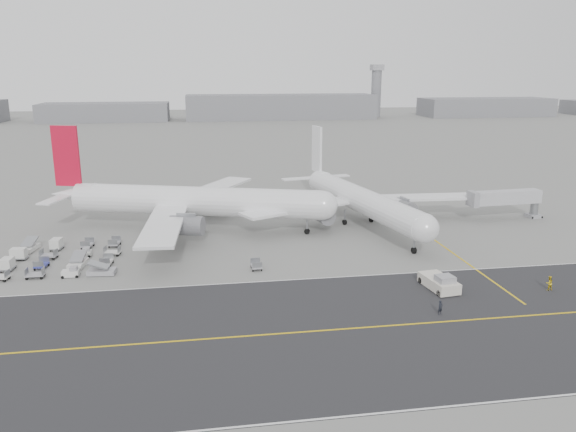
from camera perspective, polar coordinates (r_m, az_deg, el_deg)
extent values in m
plane|color=gray|center=(78.86, -2.11, -6.07)|extent=(700.00, 700.00, 0.00)
cube|color=#2C2C2E|center=(63.39, 4.52, -11.47)|extent=(220.00, 32.00, 0.02)
cube|color=gold|center=(63.38, 4.52, -11.45)|extent=(220.00, 0.30, 0.01)
cube|color=silver|center=(77.55, 1.78, -6.41)|extent=(220.00, 0.25, 0.01)
cube|color=silver|center=(50.20, 8.97, -19.20)|extent=(220.00, 0.25, 0.01)
cube|color=gold|center=(91.68, 16.48, -3.68)|extent=(0.30, 40.00, 0.01)
cylinder|color=gray|center=(355.61, 8.94, 12.18)|extent=(6.00, 6.00, 28.00)
cube|color=#9F9EA4|center=(355.35, 9.04, 14.68)|extent=(7.00, 7.00, 3.50)
cylinder|color=white|center=(101.04, -9.23, 1.51)|extent=(44.45, 18.42, 5.16)
sphere|color=white|center=(96.73, 3.59, 1.09)|extent=(5.05, 5.05, 5.05)
cone|color=white|center=(110.33, -21.01, 2.03)|extent=(9.76, 7.06, 4.64)
cube|color=red|center=(109.39, -21.60, 5.68)|extent=(4.86, 1.96, 10.97)
cube|color=white|center=(106.90, -22.57, 1.57)|extent=(4.82, 8.59, 0.25)
cube|color=white|center=(114.56, -20.29, 2.60)|extent=(4.82, 8.59, 0.25)
cube|color=white|center=(89.13, -12.48, -0.83)|extent=(6.97, 24.97, 0.45)
cube|color=white|center=(114.17, -7.71, 2.74)|extent=(17.56, 23.92, 0.45)
cylinder|color=slate|center=(92.59, -10.25, -0.97)|extent=(6.19, 4.70, 3.20)
cylinder|color=slate|center=(109.86, -7.20, 1.61)|extent=(6.19, 4.70, 3.20)
cylinder|color=black|center=(98.21, 1.95, -1.57)|extent=(1.08, 0.77, 0.97)
cylinder|color=black|center=(99.90, -10.55, -1.54)|extent=(1.08, 0.77, 0.97)
cylinder|color=black|center=(105.54, -9.48, -0.62)|extent=(1.08, 0.77, 0.97)
cylinder|color=gray|center=(97.84, 1.95, -0.81)|extent=(0.36, 0.36, 2.71)
cylinder|color=white|center=(103.57, 7.57, 1.57)|extent=(12.25, 40.21, 4.59)
sphere|color=white|center=(86.92, 13.69, -1.25)|extent=(4.50, 4.50, 4.50)
cone|color=white|center=(122.06, 3.00, 3.82)|extent=(5.57, 8.47, 4.13)
cube|color=white|center=(121.49, 2.95, 6.81)|extent=(1.34, 4.41, 9.77)
cube|color=white|center=(121.21, 1.11, 3.82)|extent=(7.62, 3.57, 0.25)
cube|color=white|center=(124.32, 4.58, 4.04)|extent=(7.62, 3.57, 0.25)
cube|color=white|center=(99.64, 1.12, 0.84)|extent=(21.98, 13.77, 0.45)
cube|color=white|center=(110.55, 12.89, 1.85)|extent=(22.21, 5.98, 0.45)
cylinder|color=slate|center=(99.59, 3.56, 0.12)|extent=(3.74, 5.35, 2.85)
cylinder|color=slate|center=(107.20, 11.72, 0.89)|extent=(3.74, 5.35, 2.85)
cylinder|color=black|center=(90.06, 12.67, -3.43)|extent=(0.68, 1.07, 1.00)
cylinder|color=black|center=(104.64, 5.78, -0.62)|extent=(0.68, 1.07, 1.00)
cylinder|color=black|center=(107.10, 8.44, -0.35)|extent=(0.68, 1.07, 1.00)
cylinder|color=gray|center=(89.70, 12.71, -2.70)|extent=(0.36, 0.36, 2.41)
cube|color=beige|center=(76.55, 15.08, -6.57)|extent=(3.69, 6.39, 1.37)
cube|color=#9F9EA4|center=(75.11, 15.67, -6.19)|extent=(2.39, 2.22, 0.88)
cylinder|color=gray|center=(79.63, 13.68, -5.91)|extent=(0.48, 2.54, 0.16)
cylinder|color=black|center=(74.20, 15.15, -7.59)|extent=(0.50, 0.92, 0.88)
cylinder|color=black|center=(75.51, 16.81, -7.32)|extent=(0.50, 0.92, 0.88)
cylinder|color=black|center=(77.94, 13.36, -6.38)|extent=(0.50, 0.92, 0.88)
cylinder|color=black|center=(79.18, 14.97, -6.15)|extent=(0.50, 0.92, 0.88)
cylinder|color=gray|center=(119.02, 23.73, 0.76)|extent=(1.51, 1.51, 3.78)
cube|color=#9F9EA4|center=(119.37, 23.66, 0.03)|extent=(2.61, 2.61, 0.66)
cube|color=#B4B4B9|center=(114.71, 21.19, 1.79)|extent=(14.33, 3.57, 2.46)
cube|color=#9F9EA4|center=(111.08, 18.27, 1.65)|extent=(1.33, 3.09, 2.84)
cylinder|color=black|center=(120.80, 23.77, 0.16)|extent=(0.32, 0.58, 0.57)
imported|color=black|center=(68.88, 15.21, -8.96)|extent=(0.75, 0.64, 1.76)
imported|color=gold|center=(80.99, 25.00, -6.20)|extent=(0.98, 0.78, 1.93)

